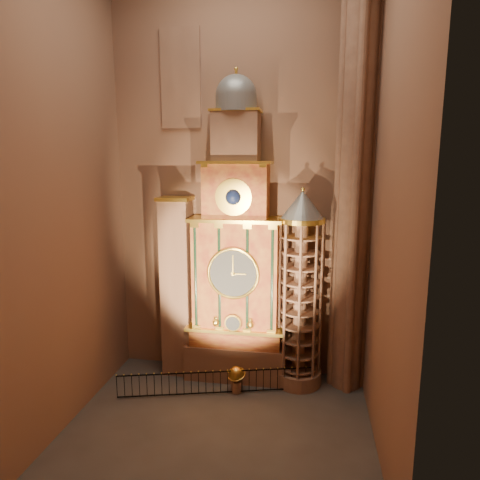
% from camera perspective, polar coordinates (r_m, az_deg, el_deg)
% --- Properties ---
extents(floor, '(14.00, 14.00, 0.00)m').
position_cam_1_polar(floor, '(21.57, -2.92, -23.70)').
color(floor, '#383330').
rests_on(floor, ground).
extents(wall_back, '(22.00, 0.00, 22.00)m').
position_cam_1_polar(wall_back, '(23.78, -0.08, 7.78)').
color(wall_back, '#8C654B').
rests_on(wall_back, floor).
extents(wall_left, '(0.00, 22.00, 22.00)m').
position_cam_1_polar(wall_left, '(20.58, -22.77, 6.56)').
color(wall_left, '#8C654B').
rests_on(wall_left, floor).
extents(wall_right, '(0.00, 22.00, 22.00)m').
position_cam_1_polar(wall_right, '(17.75, 19.55, 6.29)').
color(wall_right, '#8C654B').
rests_on(wall_right, floor).
extents(astronomical_clock, '(5.60, 2.41, 16.70)m').
position_cam_1_polar(astronomical_clock, '(23.37, -0.50, -2.99)').
color(astronomical_clock, '#8C634C').
rests_on(astronomical_clock, floor).
extents(portrait_tower, '(1.80, 1.60, 10.20)m').
position_cam_1_polar(portrait_tower, '(24.57, -8.37, -6.12)').
color(portrait_tower, '#8C634C').
rests_on(portrait_tower, floor).
extents(stair_turret, '(2.50, 2.50, 10.80)m').
position_cam_1_polar(stair_turret, '(23.17, 8.02, -6.83)').
color(stair_turret, '#8C634C').
rests_on(stair_turret, floor).
extents(gothic_pier, '(2.04, 2.04, 22.00)m').
position_cam_1_polar(gothic_pier, '(22.57, 15.07, 7.28)').
color(gothic_pier, '#8C634C').
rests_on(gothic_pier, floor).
extents(stained_glass_window, '(2.20, 0.14, 5.20)m').
position_cam_1_polar(stained_glass_window, '(24.80, -7.94, 20.56)').
color(stained_glass_window, navy).
rests_on(stained_glass_window, wall_back).
extents(celestial_globe, '(1.22, 1.18, 1.45)m').
position_cam_1_polar(celestial_globe, '(23.75, -0.51, -17.80)').
color(celestial_globe, '#8C634C').
rests_on(celestial_globe, floor).
extents(iron_railing, '(9.96, 2.64, 1.24)m').
position_cam_1_polar(iron_railing, '(23.68, -3.12, -18.43)').
color(iron_railing, black).
rests_on(iron_railing, floor).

